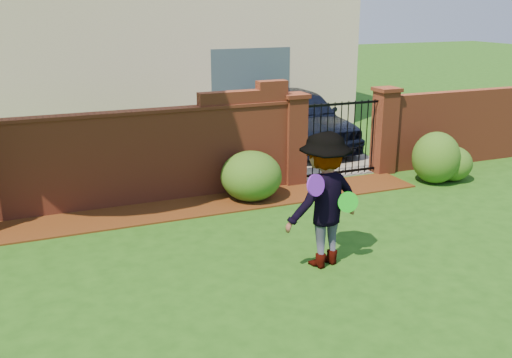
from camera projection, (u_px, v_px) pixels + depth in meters
name	position (u px, v px, depth m)	size (l,w,h in m)	color
ground	(263.00, 287.00, 7.68)	(80.00, 80.00, 0.01)	#1E4B12
mulch_bed	(140.00, 214.00, 10.27)	(11.10, 1.08, 0.03)	#3E1D0B
brick_wall	(69.00, 162.00, 10.20)	(8.70, 0.31, 2.16)	brown
brick_wall_return	(457.00, 128.00, 13.39)	(4.00, 0.25, 1.70)	brown
pillar_left	(294.00, 139.00, 11.81)	(0.50, 0.50, 1.88)	brown
pillar_right	(384.00, 130.00, 12.62)	(0.50, 0.50, 1.88)	brown
iron_gate	(340.00, 139.00, 12.25)	(1.78, 0.03, 1.60)	black
driveway	(265.00, 139.00, 16.03)	(3.20, 8.00, 0.01)	gray
house	(139.00, 18.00, 17.72)	(12.40, 6.40, 6.30)	beige
car	(302.00, 119.00, 14.85)	(1.80, 4.48, 1.53)	black
shrub_left	(251.00, 176.00, 10.94)	(1.16, 1.16, 0.95)	#205118
shrub_middle	(436.00, 158.00, 11.99)	(0.98, 0.98, 1.08)	#205118
shrub_right	(452.00, 164.00, 12.19)	(0.83, 0.83, 0.74)	#205118
man	(325.00, 201.00, 8.06)	(1.25, 0.72, 1.94)	gray
frisbee_purple	(316.00, 185.00, 7.59)	(0.30, 0.30, 0.03)	#6F20CB
frisbee_green	(348.00, 202.00, 7.98)	(0.29, 0.29, 0.03)	green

